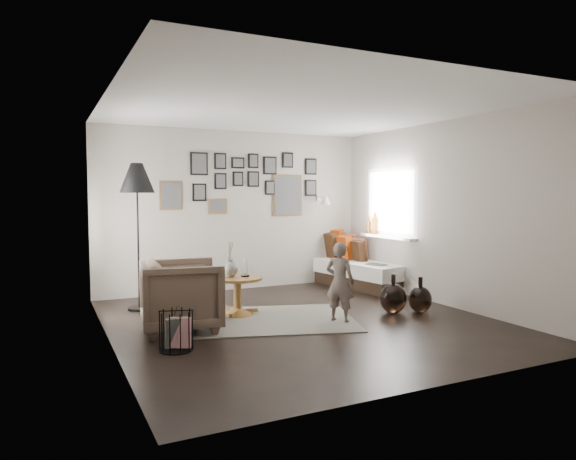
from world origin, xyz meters
name	(u,v)px	position (x,y,z in m)	size (l,w,h in m)	color
ground	(302,321)	(0.00, 0.00, 0.00)	(4.80, 4.80, 0.00)	black
wall_back	(235,211)	(0.00, 2.40, 1.30)	(4.50, 4.50, 0.00)	#AFA699
wall_front	(440,228)	(0.00, -2.40, 1.30)	(4.50, 4.50, 0.00)	#AFA699
wall_left	(108,220)	(-2.25, 0.00, 1.30)	(4.80, 4.80, 0.00)	#AFA699
wall_right	(444,213)	(2.25, 0.00, 1.30)	(4.80, 4.80, 0.00)	#AFA699
ceiling	(302,108)	(0.00, 0.00, 2.60)	(4.80, 4.80, 0.00)	white
door_left	(98,236)	(-2.23, 1.20, 1.05)	(0.00, 2.14, 2.14)	white
window_right	(382,233)	(2.18, 1.34, 0.93)	(0.15, 1.32, 1.30)	white
gallery_wall	(252,184)	(0.29, 2.38, 1.74)	(2.74, 0.03, 1.08)	brown
wall_sconce	(325,200)	(1.55, 2.13, 1.46)	(0.18, 0.36, 0.16)	white
rug	(267,320)	(-0.36, 0.25, 0.01)	(2.14, 1.50, 0.01)	beige
pedestal_table	(238,298)	(-0.61, 0.64, 0.23)	(0.64, 0.64, 0.50)	brown
vase	(231,266)	(-0.69, 0.66, 0.64)	(0.18, 0.18, 0.46)	black
candles	(245,268)	(-0.50, 0.64, 0.62)	(0.11, 0.11, 0.24)	black
daybed	(356,268)	(2.00, 1.84, 0.30)	(1.15, 2.05, 0.94)	black
magazine_on_daybed	(376,264)	(1.96, 1.20, 0.44)	(0.21, 0.29, 0.02)	black
armchair	(182,295)	(-1.44, 0.24, 0.41)	(0.87, 0.90, 0.82)	brown
armchair_cushion	(183,288)	(-1.41, 0.29, 0.48)	(0.37, 0.37, 0.09)	beige
floor_lamp	(137,184)	(-1.70, 1.54, 1.71)	(0.46, 0.46, 1.99)	black
magazine_basket	(176,331)	(-1.68, -0.50, 0.20)	(0.40, 0.40, 0.40)	black
demijohn_large	(393,298)	(1.27, -0.15, 0.20)	(0.35, 0.35, 0.52)	black
demijohn_small	(420,299)	(1.62, -0.27, 0.18)	(0.31, 0.31, 0.48)	black
child	(340,282)	(0.40, -0.23, 0.50)	(0.36, 0.24, 0.99)	#675951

